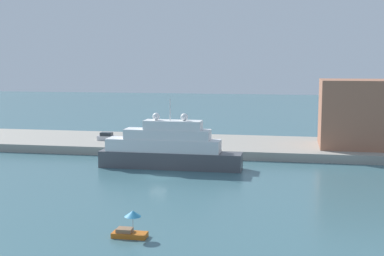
{
  "coord_description": "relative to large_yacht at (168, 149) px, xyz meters",
  "views": [
    {
      "loc": [
        19.71,
        -76.2,
        17.63
      ],
      "look_at": [
        4.1,
        6.0,
        6.88
      ],
      "focal_mm": 49.57,
      "sensor_mm": 36.0,
      "label": 1
    }
  ],
  "objects": [
    {
      "name": "parked_car",
      "position": [
        -16.79,
        17.42,
        -0.93
      ],
      "size": [
        3.92,
        1.66,
        1.58
      ],
      "color": "silver",
      "rests_on": "quay_dock"
    },
    {
      "name": "small_motorboat",
      "position": [
        4.16,
        -34.19,
        -2.1
      ],
      "size": [
        3.5,
        1.7,
        2.76
      ],
      "color": "#C66019",
      "rests_on": "ground"
    },
    {
      "name": "quay_dock",
      "position": [
        0.1,
        19.4,
        -2.38
      ],
      "size": [
        110.0,
        21.09,
        1.55
      ],
      "primitive_type": "cube",
      "color": "gray",
      "rests_on": "ground"
    },
    {
      "name": "mooring_bollard",
      "position": [
        0.44,
        9.76,
        -1.23
      ],
      "size": [
        0.38,
        0.38,
        0.74
      ],
      "primitive_type": "cylinder",
      "color": "black",
      "rests_on": "quay_dock"
    },
    {
      "name": "large_yacht",
      "position": [
        0.0,
        0.0,
        0.0
      ],
      "size": [
        23.5,
        3.97,
        11.43
      ],
      "color": "#4C4C51",
      "rests_on": "ground"
    },
    {
      "name": "ground",
      "position": [
        0.1,
        -7.15,
        -3.16
      ],
      "size": [
        400.0,
        400.0,
        0.0
      ],
      "primitive_type": "plane",
      "color": "#3D6670"
    },
    {
      "name": "harbor_building",
      "position": [
        32.12,
        18.43,
        4.64
      ],
      "size": [
        14.34,
        11.88,
        12.49
      ],
      "primitive_type": "cube",
      "color": "#9E664C",
      "rests_on": "quay_dock"
    },
    {
      "name": "person_figure",
      "position": [
        -12.21,
        10.58,
        -0.79
      ],
      "size": [
        0.36,
        0.36,
        1.76
      ],
      "color": "maroon",
      "rests_on": "quay_dock"
    }
  ]
}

